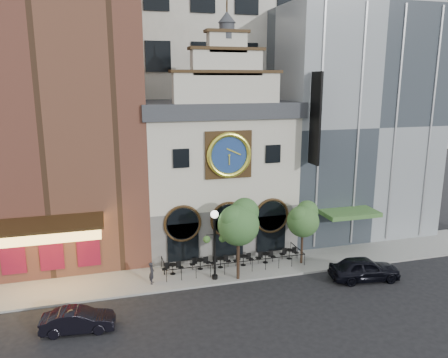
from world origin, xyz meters
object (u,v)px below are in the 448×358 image
Objects in this scene: bistro_0 at (173,268)px; tree_left at (239,221)px; bistro_4 at (266,257)px; car_right at (364,269)px; pedestrian at (152,273)px; lamppost at (215,237)px; bistro_1 at (200,263)px; bistro_2 at (221,262)px; bistro_3 at (243,260)px; tree_right at (303,219)px; car_left at (78,320)px; bistro_5 at (289,253)px.

bistro_0 is 0.27× the size of tree_left.
car_right is at bearing -36.82° from bistro_4.
pedestrian is 5.04m from lamppost.
tree_left is (6.08, -0.87, 3.50)m from pedestrian.
bistro_0 and bistro_1 have the same top height.
car_right reaches higher than bistro_0.
pedestrian reaches higher than bistro_2.
bistro_3 is 4.14m from lamppost.
tree_left is at bearing -70.02° from bistro_2.
tree_right is at bearing 12.95° from tree_left.
tree_left reaches higher than lamppost.
tree_left is (1.66, -0.37, 1.13)m from lamppost.
tree_right is (2.72, -0.75, 3.13)m from bistro_4.
tree_left is at bearing 82.12° from car_right.
bistro_1 is 3.33m from bistro_3.
pedestrian is at bearing -179.22° from lamppost.
bistro_1 is 5.00m from tree_left.
pedestrian is (4.70, 4.58, 0.25)m from car_left.
pedestrian is at bearing -159.80° from bistro_1.
tree_left is at bearing -167.05° from tree_right.
bistro_4 is 1.00× the size of bistro_5.
lamppost is at bearing -172.84° from tree_right.
bistro_2 is at bearing 178.66° from bistro_4.
lamppost is 1.04× the size of tree_right.
bistro_1 is 0.31× the size of lamppost.
bistro_2 is 1.00× the size of bistro_4.
bistro_5 is at bearing 23.00° from lamppost.
car_left is (-11.80, -5.74, 0.06)m from bistro_3.
bistro_0 is 1.00× the size of bistro_5.
bistro_2 is at bearing -178.74° from bistro_5.
bistro_4 is (5.14, -0.23, 0.00)m from bistro_1.
pedestrian reaches higher than bistro_0.
tree_right is (-3.15, 3.64, 2.89)m from car_right.
pedestrian reaches higher than bistro_5.
tree_right is at bearing -7.09° from bistro_1.
bistro_2 is at bearing -62.62° from pedestrian.
bistro_2 is at bearing 2.39° from bistro_0.
car_left reaches higher than bistro_3.
bistro_5 is 0.32× the size of tree_right.
car_left is (-15.70, -5.95, 0.06)m from bistro_5.
bistro_3 is at bearing -58.86° from car_left.
bistro_4 is 1.02× the size of pedestrian.
car_right is 0.85× the size of tree_left.
bistro_3 is 4.44m from tree_left.
bistro_5 is 0.27× the size of tree_left.
bistro_3 is at bearing -3.88° from bistro_1.
lamppost is at bearing -71.13° from bistro_1.
tree_left is (-1.02, -2.03, 3.82)m from bistro_3.
bistro_1 is at bearing 177.44° from bistro_4.
tree_right is (6.32, -0.83, 3.13)m from bistro_2.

